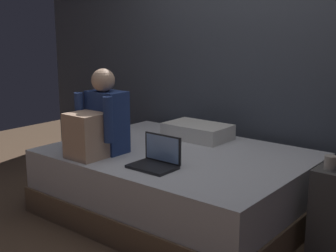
# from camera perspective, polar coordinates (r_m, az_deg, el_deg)

# --- Properties ---
(ground_plane) EXTENTS (8.00, 8.00, 0.00)m
(ground_plane) POSITION_cam_1_polar(r_m,az_deg,el_deg) (3.34, 0.79, -13.63)
(ground_plane) COLOR brown
(wall_back) EXTENTS (5.60, 0.10, 2.70)m
(wall_back) POSITION_cam_1_polar(r_m,az_deg,el_deg) (4.01, 11.69, 10.51)
(wall_back) COLOR #424751
(wall_back) RESTS_ON ground_plane
(bed) EXTENTS (2.00, 1.50, 0.52)m
(bed) POSITION_cam_1_polar(r_m,az_deg,el_deg) (3.57, 1.26, -7.38)
(bed) COLOR #7A6047
(bed) RESTS_ON ground_plane
(person_sitting) EXTENTS (0.39, 0.44, 0.66)m
(person_sitting) POSITION_cam_1_polar(r_m,az_deg,el_deg) (3.41, -8.92, 0.46)
(person_sitting) COLOR navy
(person_sitting) RESTS_ON bed
(laptop) EXTENTS (0.32, 0.23, 0.22)m
(laptop) POSITION_cam_1_polar(r_m,az_deg,el_deg) (3.10, -1.48, -4.31)
(laptop) COLOR black
(laptop) RESTS_ON bed
(pillow) EXTENTS (0.56, 0.36, 0.13)m
(pillow) POSITION_cam_1_polar(r_m,az_deg,el_deg) (3.90, 3.83, -0.66)
(pillow) COLOR silver
(pillow) RESTS_ON bed
(mug) EXTENTS (0.08, 0.08, 0.09)m
(mug) POSITION_cam_1_polar(r_m,az_deg,el_deg) (2.97, 20.18, -4.46)
(mug) COLOR #BCB2A3
(mug) RESTS_ON nightstand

